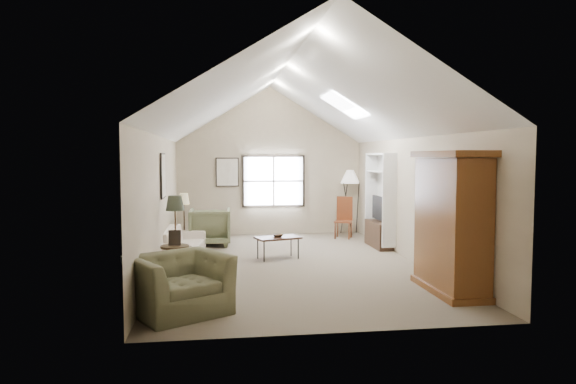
{
  "coord_description": "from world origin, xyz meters",
  "views": [
    {
      "loc": [
        -1.44,
        -9.9,
        2.13
      ],
      "look_at": [
        0.0,
        0.4,
        1.4
      ],
      "focal_mm": 32.0,
      "sensor_mm": 36.0,
      "label": 1
    }
  ],
  "objects": [
    {
      "name": "room_shell",
      "position": [
        0.0,
        0.0,
        3.21
      ],
      "size": [
        5.01,
        8.01,
        4.0
      ],
      "color": "#6E614E",
      "rests_on": "ground"
    },
    {
      "name": "tv_alcove",
      "position": [
        2.34,
        1.6,
        1.15
      ],
      "size": [
        0.32,
        1.3,
        2.1
      ],
      "primitive_type": "cube",
      "color": "white",
      "rests_on": "ground"
    },
    {
      "name": "bowl",
      "position": [
        -0.19,
        0.55,
        0.49
      ],
      "size": [
        0.27,
        0.27,
        0.05
      ],
      "primitive_type": "imported",
      "rotation": [
        0.0,
        0.0,
        0.28
      ],
      "color": "#372816",
      "rests_on": "coffee_table"
    },
    {
      "name": "coffee_table",
      "position": [
        -0.19,
        0.55,
        0.23
      ],
      "size": [
        1.0,
        0.73,
        0.46
      ],
      "primitive_type": "cube",
      "rotation": [
        0.0,
        0.0,
        0.28
      ],
      "color": "#3A2217",
      "rests_on": "ground"
    },
    {
      "name": "wall_art",
      "position": [
        -1.88,
        1.94,
        1.73
      ],
      "size": [
        1.97,
        3.71,
        0.88
      ],
      "color": "black",
      "rests_on": "room_shell"
    },
    {
      "name": "armchair_near",
      "position": [
        -1.96,
        -2.93,
        0.4
      ],
      "size": [
        1.59,
        1.54,
        0.79
      ],
      "primitive_type": "imported",
      "rotation": [
        0.0,
        0.0,
        0.53
      ],
      "color": "#5E5F43",
      "rests_on": "ground"
    },
    {
      "name": "tripod_lamp",
      "position": [
        2.17,
        3.7,
        0.89
      ],
      "size": [
        0.65,
        0.65,
        1.78
      ],
      "primitive_type": null,
      "rotation": [
        0.0,
        0.0,
        -0.3
      ],
      "color": "silver",
      "rests_on": "ground"
    },
    {
      "name": "tv_panel",
      "position": [
        2.32,
        1.6,
        0.92
      ],
      "size": [
        0.05,
        0.9,
        0.55
      ],
      "primitive_type": "cube",
      "color": "black",
      "rests_on": "media_console"
    },
    {
      "name": "media_console",
      "position": [
        2.32,
        1.6,
        0.3
      ],
      "size": [
        0.34,
        1.18,
        0.6
      ],
      "primitive_type": "cube",
      "color": "#382316",
      "rests_on": "ground"
    },
    {
      "name": "armoire",
      "position": [
        2.18,
        -2.4,
        1.1
      ],
      "size": [
        0.6,
        1.5,
        2.2
      ],
      "primitive_type": "cube",
      "color": "brown",
      "rests_on": "ground"
    },
    {
      "name": "side_table",
      "position": [
        -2.2,
        -0.53,
        0.26
      ],
      "size": [
        0.57,
        0.57,
        0.51
      ],
      "primitive_type": "cylinder",
      "rotation": [
        0.0,
        0.0,
        -0.1
      ],
      "color": "#352515",
      "rests_on": "ground"
    },
    {
      "name": "armchair_far",
      "position": [
        -1.6,
        2.39,
        0.45
      ],
      "size": [
        0.97,
        1.0,
        0.89
      ],
      "primitive_type": "imported",
      "rotation": [
        0.0,
        0.0,
        3.12
      ],
      "color": "#646B4B",
      "rests_on": "ground"
    },
    {
      "name": "dark_lamp",
      "position": [
        -2.2,
        -0.33,
        0.72
      ],
      "size": [
        0.38,
        0.38,
        1.43
      ],
      "primitive_type": null,
      "rotation": [
        0.0,
        0.0,
        -0.1
      ],
      "color": "black",
      "rests_on": "ground"
    },
    {
      "name": "sofa",
      "position": [
        -2.2,
        1.07,
        0.3
      ],
      "size": [
        1.01,
        2.13,
        0.6
      ],
      "primitive_type": "imported",
      "rotation": [
        0.0,
        0.0,
        1.47
      ],
      "color": "silver",
      "rests_on": "ground"
    },
    {
      "name": "window",
      "position": [
        0.1,
        3.96,
        1.45
      ],
      "size": [
        1.72,
        0.08,
        1.42
      ],
      "primitive_type": "cube",
      "color": "black",
      "rests_on": "room_shell"
    },
    {
      "name": "skylight",
      "position": [
        1.3,
        0.9,
        3.22
      ],
      "size": [
        0.8,
        1.2,
        0.52
      ],
      "primitive_type": null,
      "color": "white",
      "rests_on": "room_shell"
    },
    {
      "name": "side_chair",
      "position": [
        1.81,
        2.96,
        0.54
      ],
      "size": [
        0.55,
        0.55,
        1.08
      ],
      "primitive_type": "cube",
      "rotation": [
        0.0,
        0.0,
        -0.42
      ],
      "color": "brown",
      "rests_on": "ground"
    },
    {
      "name": "tan_lamp",
      "position": [
        -2.2,
        2.27,
        0.64
      ],
      "size": [
        0.28,
        0.28,
        1.29
      ],
      "primitive_type": null,
      "rotation": [
        0.0,
        0.0,
        -0.1
      ],
      "color": "tan",
      "rests_on": "ground"
    }
  ]
}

